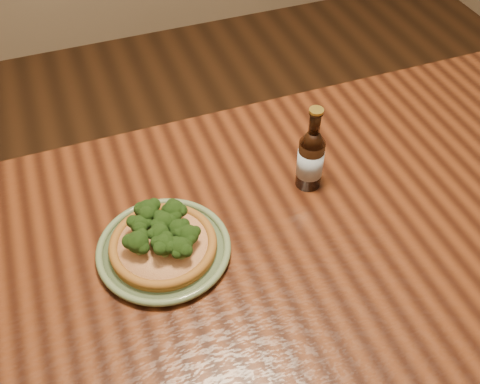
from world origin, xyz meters
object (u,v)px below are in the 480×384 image
object	(u,v)px
plate	(164,249)
pizza	(163,240)
beer_bottle	(311,158)
table	(276,281)

from	to	relation	value
plate	pizza	bearing A→B (deg)	57.76
beer_bottle	table	bearing A→B (deg)	-154.16
plate	pizza	distance (m)	0.02
plate	beer_bottle	size ratio (longest dim) A/B	1.29
table	beer_bottle	world-z (taller)	beer_bottle
beer_bottle	pizza	bearing A→B (deg)	169.08
plate	beer_bottle	distance (m)	0.35
table	plate	world-z (taller)	plate
pizza	beer_bottle	distance (m)	0.34
pizza	beer_bottle	bearing A→B (deg)	11.95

